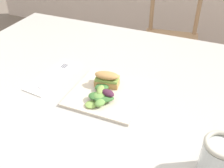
# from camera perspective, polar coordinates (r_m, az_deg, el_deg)

# --- Properties ---
(dining_table) EXTENTS (1.27, 1.03, 0.74)m
(dining_table) POSITION_cam_1_polar(r_m,az_deg,el_deg) (1.11, -4.53, -3.66)
(dining_table) COLOR #BCB7AD
(dining_table) RESTS_ON ground
(chair_wooden_far) EXTENTS (0.45, 0.45, 0.87)m
(chair_wooden_far) POSITION_cam_1_polar(r_m,az_deg,el_deg) (2.08, 12.27, 9.28)
(chair_wooden_far) COLOR tan
(chair_wooden_far) RESTS_ON ground
(plate_lunch) EXTENTS (0.25, 0.25, 0.01)m
(plate_lunch) POSITION_cam_1_polar(r_m,az_deg,el_deg) (0.96, -0.93, -1.99)
(plate_lunch) COLOR beige
(plate_lunch) RESTS_ON dining_table
(sandwich_half_front) EXTENTS (0.09, 0.07, 0.06)m
(sandwich_half_front) POSITION_cam_1_polar(r_m,az_deg,el_deg) (0.98, -1.08, 1.10)
(sandwich_half_front) COLOR tan
(sandwich_half_front) RESTS_ON plate_lunch
(salad_mixed_greens) EXTENTS (0.11, 0.15, 0.04)m
(salad_mixed_greens) POSITION_cam_1_polar(r_m,az_deg,el_deg) (0.92, -2.34, -2.37)
(salad_mixed_greens) COLOR #84A84C
(salad_mixed_greens) RESTS_ON plate_lunch
(napkin_folded) EXTENTS (0.12, 0.27, 0.00)m
(napkin_folded) POSITION_cam_1_polar(r_m,az_deg,el_deg) (1.08, -12.19, 1.63)
(napkin_folded) COLOR silver
(napkin_folded) RESTS_ON dining_table
(fork_on_napkin) EXTENTS (0.03, 0.19, 0.00)m
(fork_on_napkin) POSITION_cam_1_polar(r_m,az_deg,el_deg) (1.09, -11.71, 2.24)
(fork_on_napkin) COLOR silver
(fork_on_napkin) RESTS_ON napkin_folded
(mason_jar_iced_tea) EXTENTS (0.09, 0.09, 0.11)m
(mason_jar_iced_tea) POSITION_cam_1_polar(r_m,az_deg,el_deg) (0.73, 21.56, -14.84)
(mason_jar_iced_tea) COLOR #C67528
(mason_jar_iced_tea) RESTS_ON dining_table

